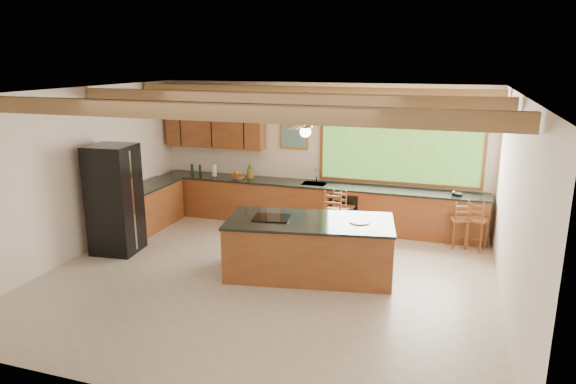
% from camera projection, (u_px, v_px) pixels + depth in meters
% --- Properties ---
extents(ground, '(7.20, 7.20, 0.00)m').
position_uv_depth(ground, '(266.00, 278.00, 8.40)').
color(ground, '#BAAE9A').
rests_on(ground, ground).
extents(room_shell, '(7.27, 6.54, 3.02)m').
position_uv_depth(room_shell, '(269.00, 138.00, 8.49)').
color(room_shell, silver).
rests_on(room_shell, ground).
extents(counter_run, '(7.12, 3.10, 1.28)m').
position_uv_depth(counter_run, '(272.00, 206.00, 10.84)').
color(counter_run, brown).
rests_on(counter_run, ground).
extents(island, '(2.88, 1.72, 0.96)m').
position_uv_depth(island, '(309.00, 247.00, 8.45)').
color(island, brown).
rests_on(island, ground).
extents(refrigerator, '(0.85, 0.83, 2.00)m').
position_uv_depth(refrigerator, '(115.00, 199.00, 9.33)').
color(refrigerator, black).
rests_on(refrigerator, ground).
extents(bar_stool_a, '(0.44, 0.44, 0.99)m').
position_uv_depth(bar_stool_a, '(343.00, 208.00, 10.23)').
color(bar_stool_a, brown).
rests_on(bar_stool_a, ground).
extents(bar_stool_b, '(0.42, 0.42, 1.11)m').
position_uv_depth(bar_stool_b, '(334.00, 213.00, 9.69)').
color(bar_stool_b, brown).
rests_on(bar_stool_b, ground).
extents(bar_stool_c, '(0.42, 0.42, 0.94)m').
position_uv_depth(bar_stool_c, '(459.00, 220.00, 9.57)').
color(bar_stool_c, brown).
rests_on(bar_stool_c, ground).
extents(bar_stool_d, '(0.45, 0.45, 0.97)m').
position_uv_depth(bar_stool_d, '(478.00, 221.00, 9.47)').
color(bar_stool_d, brown).
rests_on(bar_stool_d, ground).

